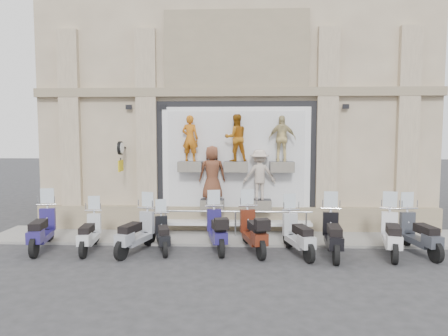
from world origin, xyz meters
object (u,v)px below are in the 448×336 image
Objects in this scene: scooter_e at (217,222)px; scooter_j at (420,225)px; scooter_g at (298,226)px; scooter_i at (392,225)px; scooter_c at (136,224)px; scooter_b at (89,225)px; guard_rail at (235,225)px; scooter_d at (163,227)px; scooter_a at (41,221)px; scooter_h at (333,226)px; scooter_f at (253,222)px; clock_sign_bracket at (121,152)px.

scooter_e reaches higher than scooter_j.
scooter_i reaches higher than scooter_g.
scooter_c is 0.97× the size of scooter_i.
scooter_b is 9.50m from scooter_j.
scooter_i reaches higher than guard_rail.
scooter_d is at bearing -144.83° from guard_rail.
scooter_e is at bearing 25.72° from scooter_c.
scooter_i is (6.53, -0.17, 0.14)m from scooter_d.
scooter_a is 1.03× the size of scooter_j.
scooter_b is 7.01m from scooter_h.
scooter_j reaches higher than scooter_b.
scooter_c is at bearing 178.22° from scooter_d.
guard_rail is at bearing 96.26° from scooter_f.
scooter_d is at bearing 171.53° from scooter_j.
scooter_h is (0.96, -0.08, 0.04)m from scooter_g.
scooter_f reaches higher than scooter_j.
scooter_f is at bearing 178.14° from scooter_h.
scooter_g is at bearing -43.45° from guard_rail.
scooter_i is at bearing -178.17° from scooter_j.
scooter_h is (7.00, -0.19, 0.10)m from scooter_b.
scooter_i is at bearing 17.13° from scooter_c.
scooter_g is at bearing -178.62° from scooter_h.
scooter_i reaches higher than scooter_e.
scooter_h reaches higher than scooter_c.
clock_sign_bracket reaches higher than scooter_d.
scooter_b is at bearing -175.35° from scooter_h.
clock_sign_bracket is at bearing 142.55° from scooter_f.
scooter_d is 6.53m from scooter_i.
scooter_f is at bearing 154.68° from scooter_g.
scooter_d is 0.83× the size of scooter_h.
scooter_g reaches higher than scooter_d.
scooter_j is (0.83, 0.15, -0.02)m from scooter_i.
scooter_h is at bearing -19.50° from scooter_d.
scooter_a is at bearing 171.83° from scooter_j.
scooter_h is at bearing 15.86° from scooter_c.
scooter_i is (8.32, -2.12, -1.94)m from clock_sign_bracket.
scooter_e is (3.37, -1.78, -1.95)m from clock_sign_bracket.
scooter_b is 0.92× the size of scooter_c.
scooter_c is at bearing -14.33° from scooter_a.
guard_rail is 2.37× the size of scooter_h.
guard_rail is 5.91m from scooter_a.
scooter_a is 1.01× the size of scooter_i.
scooter_c reaches higher than guard_rail.
clock_sign_bracket reaches higher than guard_rail.
scooter_h is (5.60, -0.11, 0.03)m from scooter_c.
guard_rail is at bearing 47.42° from scooter_c.
guard_rail is 2.67× the size of scooter_b.
guard_rail is 3.31m from scooter_h.
guard_rail is at bearing 56.40° from scooter_e.
scooter_h is at bearing -161.42° from scooter_i.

